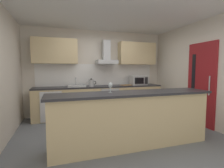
% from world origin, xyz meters
% --- Properties ---
extents(ground, '(5.34, 4.72, 0.02)m').
position_xyz_m(ground, '(0.00, 0.00, -0.01)').
color(ground, slate).
extents(ceiling, '(5.34, 4.72, 0.02)m').
position_xyz_m(ceiling, '(0.00, 0.00, 2.61)').
color(ceiling, white).
extents(wall_back, '(5.34, 0.12, 2.60)m').
position_xyz_m(wall_back, '(0.00, 1.92, 1.30)').
color(wall_back, silver).
rests_on(wall_back, ground).
extents(wall_right, '(0.12, 4.72, 2.60)m').
position_xyz_m(wall_right, '(2.23, 0.00, 1.30)').
color(wall_right, silver).
rests_on(wall_right, ground).
extents(backsplash_tile, '(3.69, 0.02, 0.66)m').
position_xyz_m(backsplash_tile, '(0.00, 1.85, 1.23)').
color(backsplash_tile, white).
extents(counter_back, '(3.82, 0.60, 0.90)m').
position_xyz_m(counter_back, '(0.00, 1.54, 0.45)').
color(counter_back, '#D1B784').
rests_on(counter_back, ground).
extents(counter_island, '(2.99, 0.64, 0.99)m').
position_xyz_m(counter_island, '(0.03, -0.66, 0.50)').
color(counter_island, '#D1B784').
rests_on(counter_island, ground).
extents(upper_cabinets, '(3.76, 0.32, 0.70)m').
position_xyz_m(upper_cabinets, '(0.00, 1.69, 1.91)').
color(upper_cabinets, '#D1B784').
extents(side_door, '(0.08, 0.85, 2.05)m').
position_xyz_m(side_door, '(2.15, -0.11, 1.03)').
color(side_door, maroon).
rests_on(side_door, ground).
extents(oven, '(0.60, 0.62, 0.80)m').
position_xyz_m(oven, '(0.22, 1.51, 0.46)').
color(oven, slate).
rests_on(oven, ground).
extents(refrigerator, '(0.58, 0.60, 0.85)m').
position_xyz_m(refrigerator, '(-1.40, 1.51, 0.43)').
color(refrigerator, white).
rests_on(refrigerator, ground).
extents(microwave, '(0.50, 0.38, 0.30)m').
position_xyz_m(microwave, '(1.23, 1.48, 1.05)').
color(microwave, '#B7BABC').
rests_on(microwave, counter_back).
extents(sink, '(0.50, 0.40, 0.26)m').
position_xyz_m(sink, '(-0.72, 1.52, 0.93)').
color(sink, silver).
rests_on(sink, counter_back).
extents(kettle, '(0.29, 0.15, 0.24)m').
position_xyz_m(kettle, '(-0.29, 1.48, 1.01)').
color(kettle, '#B7BABC').
rests_on(kettle, counter_back).
extents(range_hood, '(0.62, 0.45, 0.72)m').
position_xyz_m(range_hood, '(0.22, 1.64, 1.79)').
color(range_hood, '#B7BABC').
extents(wine_glass, '(0.08, 0.08, 0.18)m').
position_xyz_m(wine_glass, '(-0.35, -0.57, 1.11)').
color(wine_glass, silver).
rests_on(wine_glass, counter_island).
extents(chopping_board, '(0.37, 0.27, 0.02)m').
position_xyz_m(chopping_board, '(0.82, 1.49, 0.91)').
color(chopping_board, '#9E7247').
rests_on(chopping_board, counter_back).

